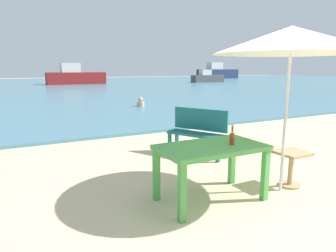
{
  "coord_description": "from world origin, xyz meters",
  "views": [
    {
      "loc": [
        -3.26,
        -2.29,
        1.75
      ],
      "look_at": [
        -0.5,
        3.0,
        0.6
      ],
      "focal_mm": 32.03,
      "sensor_mm": 36.0,
      "label": 1
    }
  ],
  "objects": [
    {
      "name": "beer_bottle_amber",
      "position": [
        -0.74,
        0.71,
        0.85
      ],
      "size": [
        0.07,
        0.07,
        0.26
      ],
      "color": "brown",
      "rests_on": "picnic_table_green"
    },
    {
      "name": "picnic_table_green",
      "position": [
        -0.99,
        0.81,
        0.65
      ],
      "size": [
        1.4,
        0.8,
        0.76
      ],
      "color": "#4C9E47",
      "rests_on": "ground_plane"
    },
    {
      "name": "patio_umbrella",
      "position": [
        0.1,
        0.6,
        2.12
      ],
      "size": [
        2.1,
        2.1,
        2.3
      ],
      "color": "silver",
      "rests_on": "ground_plane"
    },
    {
      "name": "ground_plane",
      "position": [
        0.0,
        0.0,
        0.0
      ],
      "size": [
        120.0,
        120.0,
        0.0
      ],
      "primitive_type": "plane",
      "color": "beige"
    },
    {
      "name": "boat_barge",
      "position": [
        3.02,
        31.48,
        0.88
      ],
      "size": [
        6.14,
        1.68,
        2.23
      ],
      "color": "maroon",
      "rests_on": "sea_water"
    },
    {
      "name": "sea_water",
      "position": [
        0.0,
        30.0,
        0.04
      ],
      "size": [
        120.0,
        50.0,
        0.08
      ],
      "primitive_type": "cube",
      "color": "teal",
      "rests_on": "ground_plane"
    },
    {
      "name": "boat_fishing_trawler",
      "position": [
        18.51,
        28.87,
        0.63
      ],
      "size": [
        4.23,
        1.15,
        1.54
      ],
      "color": "#4C4C4C",
      "rests_on": "sea_water"
    },
    {
      "name": "side_table_wood",
      "position": [
        0.36,
        0.66,
        0.35
      ],
      "size": [
        0.44,
        0.44,
        0.54
      ],
      "color": "tan",
      "rests_on": "ground_plane"
    },
    {
      "name": "boat_sailboat",
      "position": [
        28.48,
        40.22,
        1.05
      ],
      "size": [
        7.43,
        2.03,
        2.7
      ],
      "color": "navy",
      "rests_on": "sea_water"
    },
    {
      "name": "bench_teal_center",
      "position": [
        0.02,
        2.69,
        0.54
      ],
      "size": [
        0.89,
        1.23,
        0.95
      ],
      "color": "#196066",
      "rests_on": "ground_plane"
    },
    {
      "name": "swimmer_person",
      "position": [
        1.84,
        10.16,
        0.24
      ],
      "size": [
        0.34,
        0.34,
        0.41
      ],
      "color": "tan",
      "rests_on": "sea_water"
    }
  ]
}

